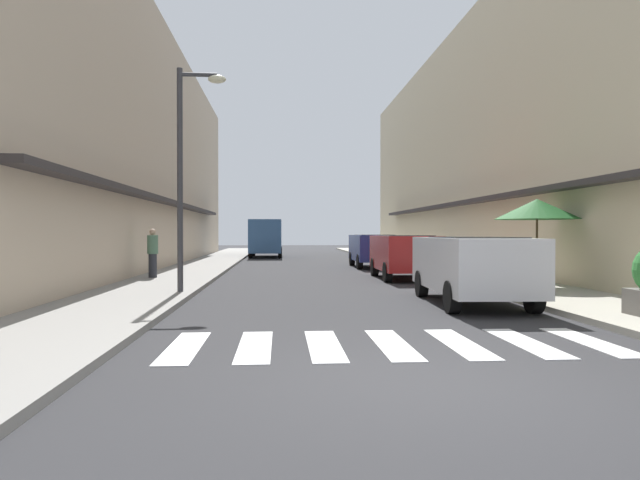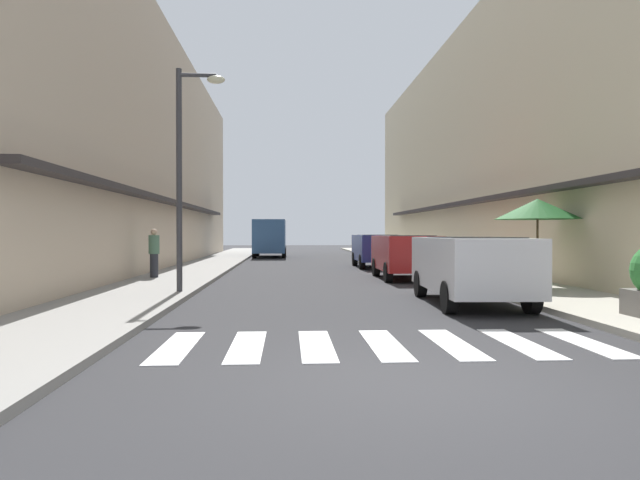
{
  "view_description": "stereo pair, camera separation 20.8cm",
  "coord_description": "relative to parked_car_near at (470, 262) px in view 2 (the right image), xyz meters",
  "views": [
    {
      "loc": [
        -1.55,
        -5.69,
        1.56
      ],
      "look_at": [
        -0.41,
        10.53,
        1.35
      ],
      "focal_mm": 31.81,
      "sensor_mm": 36.0,
      "label": 1
    },
    {
      "loc": [
        -1.35,
        -5.7,
        1.56
      ],
      "look_at": [
        -0.41,
        10.53,
        1.35
      ],
      "focal_mm": 31.81,
      "sensor_mm": 36.0,
      "label": 2
    }
  ],
  "objects": [
    {
      "name": "ground_plane",
      "position": [
        -2.6,
        10.76,
        -0.92
      ],
      "size": [
        93.99,
        93.99,
        0.0
      ],
      "primitive_type": "plane",
      "color": "#2B2B2D"
    },
    {
      "name": "sidewalk_left",
      "position": [
        -7.59,
        10.76,
        -0.86
      ],
      "size": [
        2.66,
        59.81,
        0.12
      ],
      "primitive_type": "cube",
      "color": "gray",
      "rests_on": "ground_plane"
    },
    {
      "name": "sidewalk_right",
      "position": [
        2.38,
        10.76,
        -0.86
      ],
      "size": [
        2.66,
        59.81,
        0.12
      ],
      "primitive_type": "cube",
      "color": "#ADA899",
      "rests_on": "ground_plane"
    },
    {
      "name": "building_row_left",
      "position": [
        -11.41,
        11.89,
        4.25
      ],
      "size": [
        5.5,
        40.45,
        10.34
      ],
      "color": "#C6B299",
      "rests_on": "ground_plane"
    },
    {
      "name": "building_row_right",
      "position": [
        6.21,
        11.89,
        4.48
      ],
      "size": [
        5.5,
        40.45,
        10.82
      ],
      "color": "beige",
      "rests_on": "ground_plane"
    },
    {
      "name": "crosswalk",
      "position": [
        -2.6,
        -4.25,
        -0.92
      ],
      "size": [
        6.15,
        2.2,
        0.01
      ],
      "color": "silver",
      "rests_on": "ground_plane"
    },
    {
      "name": "parked_car_near",
      "position": [
        0.0,
        0.0,
        0.0
      ],
      "size": [
        1.97,
        4.44,
        1.47
      ],
      "color": "silver",
      "rests_on": "ground_plane"
    },
    {
      "name": "parked_car_mid",
      "position": [
        -0.0,
        6.74,
        -0.0
      ],
      "size": [
        1.85,
        3.97,
        1.47
      ],
      "color": "maroon",
      "rests_on": "ground_plane"
    },
    {
      "name": "parked_car_far",
      "position": [
        -0.0,
        13.04,
        -0.0
      ],
      "size": [
        1.83,
        4.04,
        1.47
      ],
      "color": "navy",
      "rests_on": "ground_plane"
    },
    {
      "name": "delivery_van",
      "position": [
        -5.06,
        24.12,
        0.48
      ],
      "size": [
        2.04,
        5.41,
        2.37
      ],
      "color": "#33598C",
      "rests_on": "ground_plane"
    },
    {
      "name": "street_lamp",
      "position": [
        -6.41,
        2.0,
        2.52
      ],
      "size": [
        1.19,
        0.28,
        5.44
      ],
      "color": "#38383D",
      "rests_on": "sidewalk_left"
    },
    {
      "name": "cafe_umbrella",
      "position": [
        2.74,
        2.78,
        1.26
      ],
      "size": [
        2.25,
        2.25,
        2.35
      ],
      "color": "#262626",
      "rests_on": "sidewalk_right"
    },
    {
      "name": "planter_midblock",
      "position": [
        1.74,
        1.65,
        -0.28
      ],
      "size": [
        0.89,
        0.89,
        1.14
      ],
      "color": "slate",
      "rests_on": "sidewalk_right"
    },
    {
      "name": "pedestrian_walking_near",
      "position": [
        -8.24,
        6.44,
        0.01
      ],
      "size": [
        0.34,
        0.34,
        1.56
      ],
      "rotation": [
        0.0,
        0.0,
        5.91
      ],
      "color": "#282B33",
      "rests_on": "sidewalk_left"
    }
  ]
}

